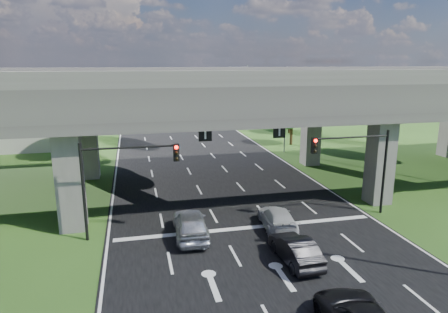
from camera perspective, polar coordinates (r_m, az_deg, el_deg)
name	(u,v)px	position (r m, az deg, el deg)	size (l,w,h in m)	color
ground	(266,253)	(23.35, 5.98, -13.49)	(160.00, 160.00, 0.00)	#274516
road	(225,196)	(32.21, 0.20, -5.65)	(18.00, 120.00, 0.03)	black
overpass	(220,95)	(32.50, -0.61, 8.80)	(80.00, 15.00, 10.00)	#393634
signal_right	(358,158)	(28.55, 18.59, -0.14)	(5.76, 0.54, 6.00)	black
signal_left	(120,172)	(24.43, -14.58, -2.09)	(5.76, 0.54, 6.00)	black
streetlight_far	(283,103)	(47.09, 8.37, 7.57)	(3.38, 0.25, 10.00)	gray
streetlight_beyond	(245,93)	(62.20, 2.97, 9.08)	(3.38, 0.25, 10.00)	gray
tree_left_near	(66,116)	(46.52, -21.66, 5.42)	(4.50, 4.50, 7.80)	black
tree_left_mid	(51,113)	(54.93, -23.53, 5.66)	(3.91, 3.90, 6.76)	black
tree_left_far	(89,99)	(62.16, -18.68, 7.75)	(4.80, 4.80, 8.32)	black
tree_right_near	(293,110)	(52.02, 9.76, 6.56)	(4.20, 4.20, 7.28)	black
tree_right_mid	(290,105)	(60.54, 9.47, 7.21)	(3.91, 3.90, 6.76)	black
tree_right_far	(249,97)	(66.66, 3.63, 8.48)	(4.50, 4.50, 7.80)	black
car_silver	(191,224)	(24.81, -4.79, -9.56)	(1.99, 4.94, 1.68)	silver
car_dark	(295,249)	(22.26, 10.14, -12.93)	(1.50, 4.29, 1.41)	black
car_white	(277,218)	(26.19, 7.64, -8.76)	(1.89, 4.65, 1.35)	#B4B4B4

